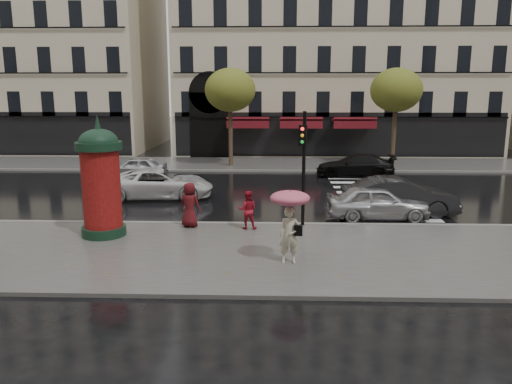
{
  "coord_description": "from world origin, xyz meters",
  "views": [
    {
      "loc": [
        0.82,
        -15.86,
        5.27
      ],
      "look_at": [
        0.26,
        1.5,
        1.67
      ],
      "focal_mm": 35.0,
      "sensor_mm": 36.0,
      "label": 1
    }
  ],
  "objects_px": {
    "woman_umbrella": "(290,214)",
    "car_darkgrey": "(399,196)",
    "woman_red": "(248,210)",
    "morris_column": "(101,179)",
    "car_black": "(355,166)",
    "car_far_silver": "(135,168)",
    "traffic_light": "(303,157)",
    "car_silver": "(377,202)",
    "man_burgundy": "(190,205)",
    "car_white": "(159,184)"
  },
  "relations": [
    {
      "from": "car_silver",
      "to": "car_white",
      "type": "relative_size",
      "value": 0.8
    },
    {
      "from": "traffic_light",
      "to": "car_white",
      "type": "relative_size",
      "value": 0.83
    },
    {
      "from": "woman_umbrella",
      "to": "car_silver",
      "type": "distance_m",
      "value": 6.91
    },
    {
      "from": "traffic_light",
      "to": "car_far_silver",
      "type": "distance_m",
      "value": 14.43
    },
    {
      "from": "woman_red",
      "to": "car_black",
      "type": "relative_size",
      "value": 0.31
    },
    {
      "from": "morris_column",
      "to": "car_black",
      "type": "xyz_separation_m",
      "value": [
        11.09,
        13.24,
        -1.49
      ]
    },
    {
      "from": "woman_umbrella",
      "to": "woman_red",
      "type": "bearing_deg",
      "value": 111.25
    },
    {
      "from": "car_silver",
      "to": "car_black",
      "type": "xyz_separation_m",
      "value": [
        0.75,
        10.23,
        -0.03
      ]
    },
    {
      "from": "car_darkgrey",
      "to": "car_far_silver",
      "type": "distance_m",
      "value": 16.03
    },
    {
      "from": "morris_column",
      "to": "car_black",
      "type": "distance_m",
      "value": 17.34
    },
    {
      "from": "woman_red",
      "to": "morris_column",
      "type": "bearing_deg",
      "value": 12.27
    },
    {
      "from": "car_silver",
      "to": "car_far_silver",
      "type": "height_order",
      "value": "car_silver"
    },
    {
      "from": "woman_umbrella",
      "to": "woman_red",
      "type": "relative_size",
      "value": 1.57
    },
    {
      "from": "man_burgundy",
      "to": "car_far_silver",
      "type": "bearing_deg",
      "value": -48.48
    },
    {
      "from": "traffic_light",
      "to": "car_black",
      "type": "xyz_separation_m",
      "value": [
        3.91,
        11.71,
        -2.07
      ]
    },
    {
      "from": "woman_red",
      "to": "traffic_light",
      "type": "relative_size",
      "value": 0.33
    },
    {
      "from": "car_darkgrey",
      "to": "morris_column",
      "type": "bearing_deg",
      "value": 106.65
    },
    {
      "from": "traffic_light",
      "to": "woman_red",
      "type": "bearing_deg",
      "value": -165.85
    },
    {
      "from": "woman_umbrella",
      "to": "car_silver",
      "type": "bearing_deg",
      "value": 56.4
    },
    {
      "from": "woman_red",
      "to": "car_darkgrey",
      "type": "bearing_deg",
      "value": -154.86
    },
    {
      "from": "car_far_silver",
      "to": "woman_umbrella",
      "type": "bearing_deg",
      "value": 31.39
    },
    {
      "from": "car_darkgrey",
      "to": "car_black",
      "type": "relative_size",
      "value": 1.02
    },
    {
      "from": "morris_column",
      "to": "traffic_light",
      "type": "bearing_deg",
      "value": 12.03
    },
    {
      "from": "traffic_light",
      "to": "morris_column",
      "type": "bearing_deg",
      "value": -167.97
    },
    {
      "from": "car_darkgrey",
      "to": "woman_umbrella",
      "type": "bearing_deg",
      "value": 141.36
    },
    {
      "from": "woman_umbrella",
      "to": "woman_red",
      "type": "xyz_separation_m",
      "value": [
        -1.44,
        3.7,
        -0.78
      ]
    },
    {
      "from": "morris_column",
      "to": "woman_red",
      "type": "bearing_deg",
      "value": 11.15
    },
    {
      "from": "car_black",
      "to": "morris_column",
      "type": "bearing_deg",
      "value": -34.39
    },
    {
      "from": "car_silver",
      "to": "woman_umbrella",
      "type": "bearing_deg",
      "value": 145.19
    },
    {
      "from": "car_silver",
      "to": "car_white",
      "type": "distance_m",
      "value": 10.51
    },
    {
      "from": "woman_red",
      "to": "car_darkgrey",
      "type": "height_order",
      "value": "car_darkgrey"
    },
    {
      "from": "man_burgundy",
      "to": "car_black",
      "type": "xyz_separation_m",
      "value": [
        8.18,
        12.03,
        -0.29
      ]
    },
    {
      "from": "car_silver",
      "to": "car_white",
      "type": "height_order",
      "value": "car_white"
    },
    {
      "from": "man_burgundy",
      "to": "car_black",
      "type": "distance_m",
      "value": 14.55
    },
    {
      "from": "man_burgundy",
      "to": "car_silver",
      "type": "xyz_separation_m",
      "value": [
        7.43,
        1.8,
        -0.26
      ]
    },
    {
      "from": "car_darkgrey",
      "to": "car_black",
      "type": "xyz_separation_m",
      "value": [
        -0.33,
        9.42,
        -0.11
      ]
    },
    {
      "from": "woman_umbrella",
      "to": "car_darkgrey",
      "type": "relative_size",
      "value": 0.48
    },
    {
      "from": "woman_red",
      "to": "car_silver",
      "type": "bearing_deg",
      "value": -157.91
    },
    {
      "from": "car_far_silver",
      "to": "car_black",
      "type": "bearing_deg",
      "value": 95.25
    },
    {
      "from": "woman_red",
      "to": "car_white",
      "type": "distance_m",
      "value": 7.34
    },
    {
      "from": "woman_umbrella",
      "to": "morris_column",
      "type": "height_order",
      "value": "morris_column"
    },
    {
      "from": "man_burgundy",
      "to": "morris_column",
      "type": "xyz_separation_m",
      "value": [
        -2.91,
        -1.21,
        1.2
      ]
    },
    {
      "from": "car_darkgrey",
      "to": "traffic_light",
      "type": "bearing_deg",
      "value": 116.54
    },
    {
      "from": "traffic_light",
      "to": "car_darkgrey",
      "type": "height_order",
      "value": "traffic_light"
    },
    {
      "from": "man_burgundy",
      "to": "car_darkgrey",
      "type": "height_order",
      "value": "man_burgundy"
    },
    {
      "from": "traffic_light",
      "to": "car_white",
      "type": "height_order",
      "value": "traffic_light"
    },
    {
      "from": "morris_column",
      "to": "car_silver",
      "type": "bearing_deg",
      "value": 16.24
    },
    {
      "from": "woman_red",
      "to": "traffic_light",
      "type": "xyz_separation_m",
      "value": [
        2.07,
        0.52,
        1.91
      ]
    },
    {
      "from": "woman_umbrella",
      "to": "woman_red",
      "type": "distance_m",
      "value": 4.05
    },
    {
      "from": "car_silver",
      "to": "car_darkgrey",
      "type": "xyz_separation_m",
      "value": [
        1.08,
        0.81,
        0.08
      ]
    }
  ]
}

